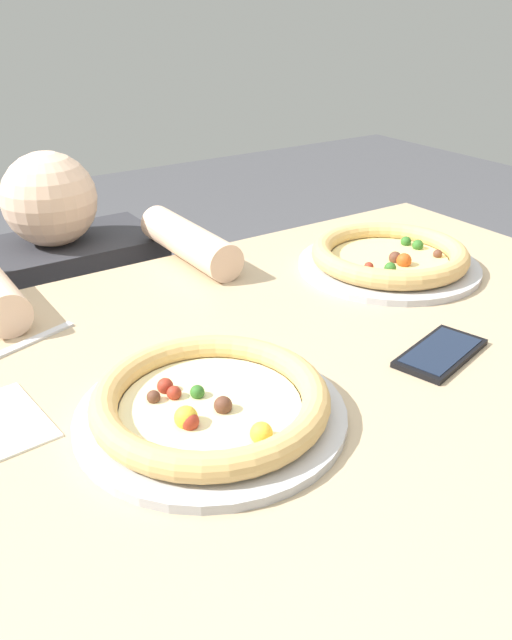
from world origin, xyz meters
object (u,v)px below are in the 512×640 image
Objects in this scene: fork at (7,352)px; diner_seated at (77,385)px; pizza_near at (211,404)px; pizza_far at (389,258)px; cell_phone at (441,353)px.

fork is 0.21× the size of diner_seated.
pizza_near is 0.98× the size of pizza_far.
pizza_near reaches higher than cell_phone.
pizza_near is at bearing 172.23° from cell_phone.
cell_phone is at bearing -7.77° from pizza_near.
diner_seated reaches higher than pizza_near.
pizza_far is 0.76m from diner_seated.
pizza_near is 0.35m from cell_phone.
fork is at bearing 118.06° from pizza_near.
diner_seated is (-0.30, 0.75, -0.34)m from cell_phone.
fork is at bearing -117.26° from diner_seated.
fork is at bearing 173.90° from pizza_far.
pizza_far is 2.03× the size of cell_phone.
diner_seated is (0.05, 0.70, -0.36)m from pizza_near.
pizza_near is at bearing -93.76° from diner_seated.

